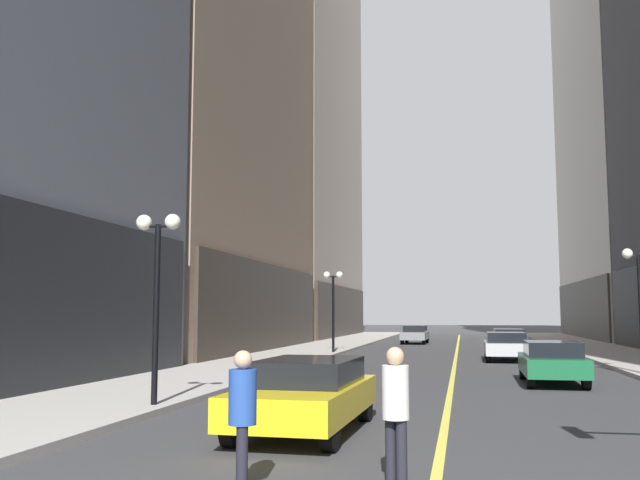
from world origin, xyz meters
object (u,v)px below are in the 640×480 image
car_yellow (306,392)px  pedestrian_in_white_shirt (396,405)px  street_lamp_left_far (333,293)px  car_grey (415,334)px  street_lamp_left_near (157,265)px  street_lamp_right_mid (639,282)px  car_green (552,361)px  pedestrian_in_blue_hoodie (242,410)px  car_silver (506,345)px  car_navy (509,340)px

car_yellow → pedestrian_in_white_shirt: size_ratio=2.71×
street_lamp_left_far → car_grey: bearing=77.3°
car_yellow → street_lamp_left_near: (-3.93, 2.02, 2.54)m
street_lamp_left_near → street_lamp_right_mid: bearing=40.9°
car_green → street_lamp_left_near: bearing=-139.7°
pedestrian_in_blue_hoodie → street_lamp_left_near: bearing=122.3°
street_lamp_left_near → car_yellow: bearing=-27.2°
pedestrian_in_blue_hoodie → street_lamp_left_far: size_ratio=0.39×
car_silver → car_green: bearing=-86.1°
car_silver → street_lamp_right_mid: (4.09, -7.86, 2.54)m
car_green → pedestrian_in_white_shirt: bearing=-104.2°
car_silver → street_lamp_left_far: 9.61m
street_lamp_left_near → street_lamp_left_far: bearing=90.0°
street_lamp_left_near → street_lamp_left_far: (0.00, 22.12, 0.00)m
car_green → street_lamp_left_far: 17.16m
car_navy → pedestrian_in_blue_hoodie: (-5.13, -32.97, 0.28)m
car_grey → pedestrian_in_white_shirt: 42.86m
pedestrian_in_white_shirt → pedestrian_in_blue_hoodie: 1.92m
car_navy → pedestrian_in_white_shirt: pedestrian_in_white_shirt is taller
street_lamp_left_far → street_lamp_right_mid: bearing=-40.8°
pedestrian_in_blue_hoodie → car_navy: bearing=81.2°
car_yellow → pedestrian_in_blue_hoodie: (0.23, -4.56, 0.28)m
car_grey → car_navy: bearing=-60.5°
pedestrian_in_white_shirt → street_lamp_right_mid: size_ratio=0.39×
car_silver → car_navy: size_ratio=0.94×
car_silver → street_lamp_left_near: bearing=-114.7°
car_green → street_lamp_right_mid: (3.34, 3.06, 2.54)m
car_silver → pedestrian_in_blue_hoodie: bearing=-100.1°
car_yellow → street_lamp_left_far: (-3.93, 24.14, 2.54)m
car_silver → street_lamp_right_mid: street_lamp_right_mid is taller
pedestrian_in_white_shirt → street_lamp_right_mid: (6.86, 16.94, 2.24)m
street_lamp_right_mid → car_yellow: bearing=-124.1°
car_grey → street_lamp_right_mid: (9.45, -25.83, 2.54)m
pedestrian_in_white_shirt → car_yellow: bearing=117.6°
car_green → street_lamp_right_mid: 5.20m
car_silver → car_yellow: bearing=-102.8°
car_grey → street_lamp_right_mid: street_lamp_right_mid is taller
car_navy → street_lamp_left_far: (-9.29, -4.27, 2.54)m
car_yellow → pedestrian_in_blue_hoodie: 4.57m
car_silver → street_lamp_left_near: street_lamp_left_near is taller
car_navy → car_green: bearing=-89.5°
car_green → car_grey: size_ratio=1.04×
pedestrian_in_white_shirt → street_lamp_right_mid: street_lamp_right_mid is taller
pedestrian_in_blue_hoodie → car_yellow: bearing=92.9°
car_green → car_yellow: bearing=-118.8°
street_lamp_left_far → pedestrian_in_blue_hoodie: bearing=-81.7°
car_yellow → car_grey: size_ratio=1.12×
car_green → street_lamp_left_near: size_ratio=0.98×
car_silver → street_lamp_left_far: bearing=160.0°
car_navy → street_lamp_left_far: size_ratio=1.08×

